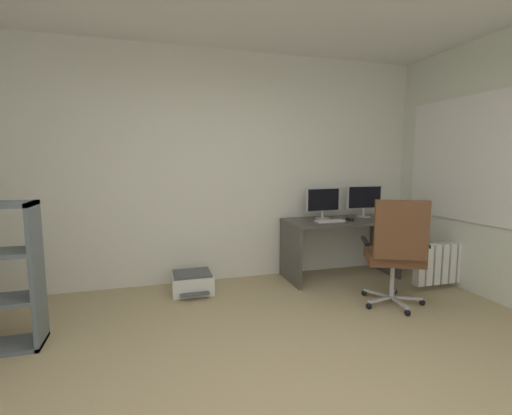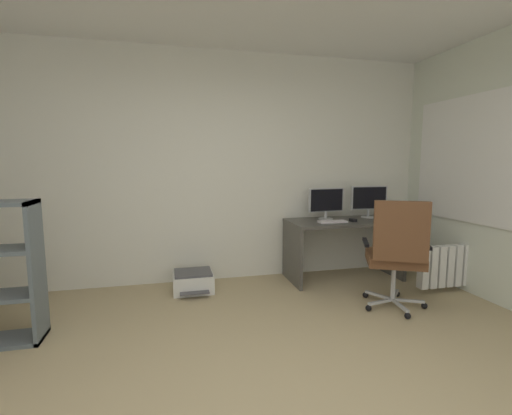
# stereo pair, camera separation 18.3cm
# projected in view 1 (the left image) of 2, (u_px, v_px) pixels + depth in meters

# --- Properties ---
(wall_back) EXTENTS (5.43, 0.10, 2.72)m
(wall_back) POSITION_uv_depth(u_px,v_px,m) (207.00, 168.00, 4.27)
(wall_back) COLOR silver
(wall_back) RESTS_ON ground
(window_pane) EXTENTS (0.01, 1.48, 1.29)m
(window_pane) POSITION_uv_depth(u_px,v_px,m) (464.00, 159.00, 3.99)
(window_pane) COLOR white
(window_frame) EXTENTS (0.02, 1.56, 1.37)m
(window_frame) POSITION_uv_depth(u_px,v_px,m) (464.00, 159.00, 3.99)
(window_frame) COLOR white
(desk) EXTENTS (1.36, 0.66, 0.73)m
(desk) POSITION_uv_depth(u_px,v_px,m) (340.00, 235.00, 4.45)
(desk) COLOR #494741
(desk) RESTS_ON ground
(monitor_main) EXTENTS (0.47, 0.18, 0.39)m
(monitor_main) POSITION_uv_depth(u_px,v_px,m) (323.00, 201.00, 4.47)
(monitor_main) COLOR #B2B5B7
(monitor_main) RESTS_ON desk
(monitor_secondary) EXTENTS (0.49, 0.18, 0.40)m
(monitor_secondary) POSITION_uv_depth(u_px,v_px,m) (364.00, 199.00, 4.63)
(monitor_secondary) COLOR #B2B5B7
(monitor_secondary) RESTS_ON desk
(keyboard) EXTENTS (0.34, 0.13, 0.02)m
(keyboard) POSITION_uv_depth(u_px,v_px,m) (330.00, 221.00, 4.26)
(keyboard) COLOR silver
(keyboard) RESTS_ON desk
(computer_mouse) EXTENTS (0.07, 0.10, 0.03)m
(computer_mouse) POSITION_uv_depth(u_px,v_px,m) (350.00, 219.00, 4.34)
(computer_mouse) COLOR black
(computer_mouse) RESTS_ON desk
(office_chair) EXTENTS (0.69, 0.71, 1.09)m
(office_chair) POSITION_uv_depth(u_px,v_px,m) (396.00, 249.00, 3.48)
(office_chair) COLOR #B7BABC
(office_chair) RESTS_ON ground
(printer) EXTENTS (0.44, 0.46, 0.23)m
(printer) POSITION_uv_depth(u_px,v_px,m) (192.00, 282.00, 3.97)
(printer) COLOR silver
(printer) RESTS_ON ground
(radiator) EXTENTS (0.93, 0.10, 0.46)m
(radiator) POSITION_uv_depth(u_px,v_px,m) (450.00, 262.00, 4.11)
(radiator) COLOR white
(radiator) RESTS_ON ground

